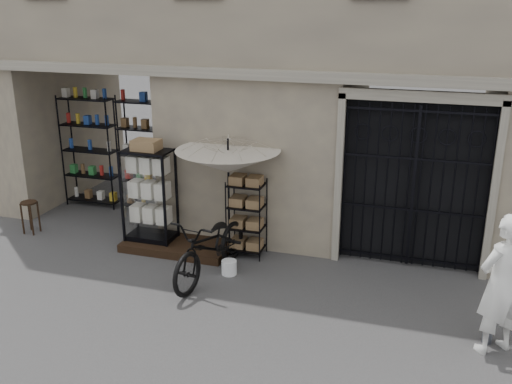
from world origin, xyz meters
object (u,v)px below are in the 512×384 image
(bicycle, at_px, (212,277))
(white_bucket, at_px, (229,267))
(wooden_stool, at_px, (30,216))
(wire_rack, at_px, (247,219))
(market_umbrella, at_px, (228,155))
(shopkeeper, at_px, (491,349))
(steel_bollard, at_px, (490,319))
(display_cabinet, at_px, (149,200))

(bicycle, bearing_deg, white_bucket, 48.67)
(white_bucket, distance_m, wooden_stool, 4.45)
(wire_rack, xyz_separation_m, white_bucket, (-0.04, -0.84, -0.58))
(market_umbrella, distance_m, shopkeeper, 5.09)
(wooden_stool, bearing_deg, shopkeeper, -10.58)
(wire_rack, xyz_separation_m, steel_bollard, (4.02, -1.73, -0.34))
(wire_rack, relative_size, wooden_stool, 2.18)
(display_cabinet, xyz_separation_m, steel_bollard, (5.86, -1.56, -0.56))
(white_bucket, bearing_deg, wooden_stool, 172.93)
(display_cabinet, distance_m, white_bucket, 2.09)
(wire_rack, bearing_deg, display_cabinet, -161.05)
(wooden_stool, xyz_separation_m, shopkeeper, (8.51, -1.59, -0.35))
(display_cabinet, distance_m, steel_bollard, 6.09)
(market_umbrella, height_order, bicycle, market_umbrella)
(steel_bollard, distance_m, shopkeeper, 0.40)
(white_bucket, height_order, wooden_stool, wooden_stool)
(display_cabinet, distance_m, wooden_stool, 2.67)
(bicycle, bearing_deg, display_cabinet, 160.65)
(shopkeeper, bearing_deg, display_cabinet, -54.14)
(steel_bollard, bearing_deg, wooden_stool, 170.41)
(white_bucket, height_order, shopkeeper, white_bucket)
(bicycle, xyz_separation_m, shopkeeper, (4.34, -0.85, 0.00))
(display_cabinet, relative_size, wire_rack, 1.31)
(wire_rack, xyz_separation_m, shopkeeper, (4.07, -1.89, -0.70))
(wooden_stool, xyz_separation_m, steel_bollard, (8.47, -1.43, 0.02))
(display_cabinet, xyz_separation_m, market_umbrella, (1.54, 0.07, 0.96))
(white_bucket, distance_m, shopkeeper, 4.24)
(bicycle, distance_m, steel_bollard, 4.37)
(display_cabinet, xyz_separation_m, wire_rack, (1.84, 0.16, -0.22))
(bicycle, height_order, shopkeeper, bicycle)
(market_umbrella, relative_size, white_bucket, 10.14)
(wire_rack, relative_size, white_bucket, 5.54)
(steel_bollard, bearing_deg, wire_rack, 156.74)
(white_bucket, relative_size, steel_bollard, 0.35)
(wooden_stool, bearing_deg, bicycle, -10.01)
(steel_bollard, bearing_deg, shopkeeper, -73.38)
(steel_bollard, bearing_deg, white_bucket, 167.72)
(wire_rack, height_order, white_bucket, wire_rack)
(wire_rack, distance_m, bicycle, 1.28)
(display_cabinet, distance_m, bicycle, 2.02)
(wire_rack, bearing_deg, bicycle, -90.98)
(market_umbrella, distance_m, bicycle, 2.11)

